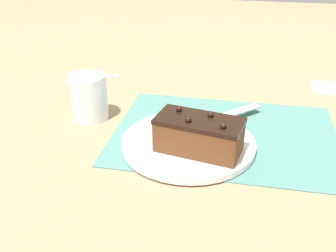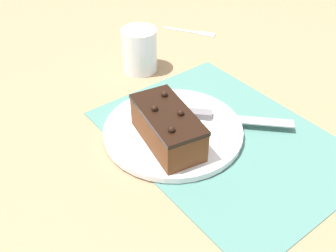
# 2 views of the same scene
# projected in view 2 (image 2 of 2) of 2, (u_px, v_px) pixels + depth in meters

# --- Properties ---
(ground_plane) EXTENTS (3.00, 3.00, 0.00)m
(ground_plane) POSITION_uv_depth(u_px,v_px,m) (223.00, 139.00, 0.74)
(ground_plane) COLOR #9E7F5B
(placemat_woven) EXTENTS (0.46, 0.34, 0.00)m
(placemat_woven) POSITION_uv_depth(u_px,v_px,m) (223.00, 138.00, 0.74)
(placemat_woven) COLOR slate
(placemat_woven) RESTS_ON ground_plane
(cake_plate) EXTENTS (0.26, 0.26, 0.01)m
(cake_plate) POSITION_uv_depth(u_px,v_px,m) (173.00, 130.00, 0.74)
(cake_plate) COLOR white
(cake_plate) RESTS_ON placemat_woven
(chocolate_cake) EXTENTS (0.17, 0.11, 0.07)m
(chocolate_cake) POSITION_uv_depth(u_px,v_px,m) (167.00, 127.00, 0.69)
(chocolate_cake) COLOR brown
(chocolate_cake) RESTS_ON cake_plate
(serving_knife) EXTENTS (0.18, 0.18, 0.01)m
(serving_knife) POSITION_uv_depth(u_px,v_px,m) (213.00, 116.00, 0.76)
(serving_knife) COLOR slate
(serving_knife) RESTS_ON cake_plate
(drinking_glass) EXTENTS (0.08, 0.08, 0.10)m
(drinking_glass) POSITION_uv_depth(u_px,v_px,m) (140.00, 50.00, 0.90)
(drinking_glass) COLOR white
(drinking_glass) RESTS_ON ground_plane
(dessert_fork) EXTENTS (0.13, 0.09, 0.01)m
(dessert_fork) POSITION_uv_depth(u_px,v_px,m) (194.00, 32.00, 1.09)
(dessert_fork) COLOR #B7BABF
(dessert_fork) RESTS_ON ground_plane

